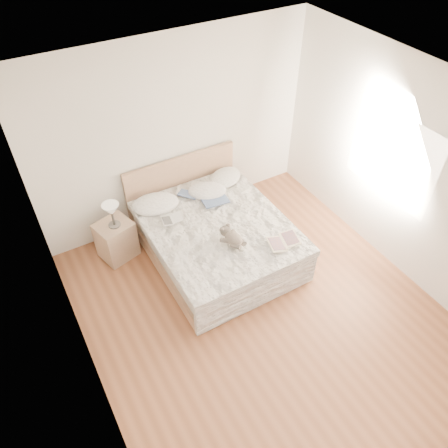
{
  "coord_description": "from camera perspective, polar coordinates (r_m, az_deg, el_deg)",
  "views": [
    {
      "loc": [
        -2.01,
        -2.54,
        4.43
      ],
      "look_at": [
        0.06,
        1.05,
        0.62
      ],
      "focal_mm": 35.0,
      "sensor_mm": 36.0,
      "label": 1
    }
  ],
  "objects": [
    {
      "name": "wall_right",
      "position": [
        5.65,
        23.08,
        5.85
      ],
      "size": [
        0.02,
        4.5,
        2.7
      ],
      "primitive_type": "cube",
      "color": "silver",
      "rests_on": "ground"
    },
    {
      "name": "blouse",
      "position": [
        6.07,
        -1.68,
        3.88
      ],
      "size": [
        0.61,
        0.64,
        0.02
      ],
      "primitive_type": null,
      "rotation": [
        0.0,
        0.0,
        -0.11
      ],
      "color": "#3A4F77",
      "rests_on": "bed"
    },
    {
      "name": "pillow_left",
      "position": [
        5.97,
        -8.94,
        2.62
      ],
      "size": [
        0.72,
        0.58,
        0.19
      ],
      "primitive_type": "ellipsoid",
      "rotation": [
        0.0,
        0.0,
        -0.25
      ],
      "color": "white",
      "rests_on": "bed"
    },
    {
      "name": "pillow_right",
      "position": [
        6.36,
        0.13,
        6.08
      ],
      "size": [
        0.67,
        0.59,
        0.17
      ],
      "primitive_type": "ellipsoid",
      "rotation": [
        0.0,
        0.0,
        0.45
      ],
      "color": "white",
      "rests_on": "bed"
    },
    {
      "name": "photo_book",
      "position": [
        5.71,
        -6.79,
        0.59
      ],
      "size": [
        0.32,
        0.24,
        0.02
      ],
      "primitive_type": "cube",
      "rotation": [
        0.0,
        0.0,
        -0.16
      ],
      "color": "white",
      "rests_on": "bed"
    },
    {
      "name": "bed",
      "position": [
        5.91,
        -1.2,
        -1.64
      ],
      "size": [
        1.72,
        2.14,
        1.0
      ],
      "color": "tan",
      "rests_on": "floor"
    },
    {
      "name": "window",
      "position": [
        5.73,
        21.12,
        8.24
      ],
      "size": [
        0.02,
        1.3,
        1.1
      ],
      "primitive_type": "cube",
      "color": "white",
      "rests_on": "wall_right"
    },
    {
      "name": "pillow_middle",
      "position": [
        6.12,
        -2.2,
        4.34
      ],
      "size": [
        0.65,
        0.57,
        0.16
      ],
      "primitive_type": "ellipsoid",
      "rotation": [
        0.0,
        0.0,
        -0.43
      ],
      "color": "white",
      "rests_on": "bed"
    },
    {
      "name": "childrens_book",
      "position": [
        5.43,
        7.76,
        -2.29
      ],
      "size": [
        0.47,
        0.37,
        0.03
      ],
      "primitive_type": "cube",
      "rotation": [
        0.0,
        0.0,
        -0.24
      ],
      "color": "#FDEEC8",
      "rests_on": "bed"
    },
    {
      "name": "floor",
      "position": [
        5.48,
        5.03,
        -11.5
      ],
      "size": [
        4.0,
        4.5,
        0.0
      ],
      "primitive_type": "cube",
      "color": "brown",
      "rests_on": "ground"
    },
    {
      "name": "table_lamp",
      "position": [
        5.71,
        -14.5,
        1.68
      ],
      "size": [
        0.22,
        0.22,
        0.35
      ],
      "color": "#4F4A45",
      "rests_on": "nightstand"
    },
    {
      "name": "nightstand",
      "position": [
        6.08,
        -13.9,
        -2.01
      ],
      "size": [
        0.54,
        0.5,
        0.56
      ],
      "primitive_type": "cube",
      "rotation": [
        0.0,
        0.0,
        0.26
      ],
      "color": "#A18367",
      "rests_on": "floor"
    },
    {
      "name": "wall_back",
      "position": [
        6.03,
        -6.34,
        11.67
      ],
      "size": [
        4.0,
        0.02,
        2.7
      ],
      "primitive_type": "cube",
      "color": "silver",
      "rests_on": "ground"
    },
    {
      "name": "ceiling",
      "position": [
        3.67,
        7.61,
        14.13
      ],
      "size": [
        4.0,
        4.5,
        0.0
      ],
      "primitive_type": "cube",
      "color": "white",
      "rests_on": "ground"
    },
    {
      "name": "teddy_bear",
      "position": [
        5.34,
        1.26,
        -2.4
      ],
      "size": [
        0.31,
        0.38,
        0.17
      ],
      "primitive_type": null,
      "rotation": [
        0.0,
        0.0,
        0.27
      ],
      "color": "#685C52",
      "rests_on": "bed"
    },
    {
      "name": "wall_left",
      "position": [
        3.99,
        -18.83,
        -11.19
      ],
      "size": [
        0.02,
        4.5,
        2.7
      ],
      "primitive_type": "cube",
      "color": "silver",
      "rests_on": "ground"
    }
  ]
}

